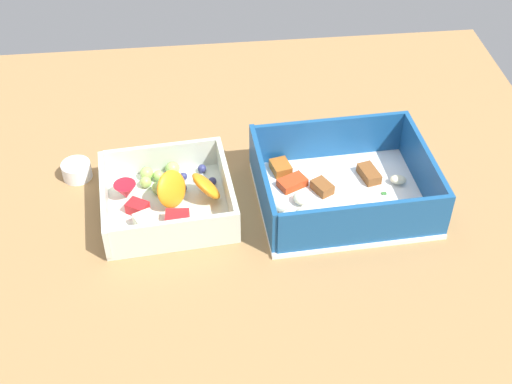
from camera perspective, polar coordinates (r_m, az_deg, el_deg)
name	(u,v)px	position (r cm, az deg, el deg)	size (l,w,h in cm)	color
table_surface	(267,212)	(86.71, 0.91, -1.64)	(80.00, 80.00, 2.00)	#9E7547
pasta_container	(341,187)	(86.24, 6.91, 0.37)	(21.48, 17.85, 6.39)	white
fruit_bowl	(168,198)	(85.36, -7.18, -0.46)	(16.54, 15.87, 5.47)	silver
paper_cup_liner	(77,170)	(92.35, -14.36, 1.71)	(3.71, 3.71, 2.15)	white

